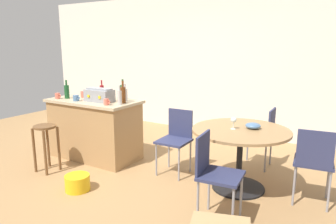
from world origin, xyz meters
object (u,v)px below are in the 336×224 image
(folding_chair_right, at_px, (214,170))
(folding_chair_far, at_px, (262,133))
(wooden_stool, at_px, (46,139))
(bottle_4, at_px, (67,91))
(wine_glass, at_px, (234,120))
(bottle_3, at_px, (120,97))
(kitchen_island, at_px, (95,129))
(toolbox, at_px, (99,95))
(plastic_bucket, at_px, (77,183))
(cup_4, at_px, (83,94))
(serving_bowl, at_px, (253,126))
(cup_1, at_px, (87,96))
(bottle_1, at_px, (102,91))
(cup_2, at_px, (106,102))
(folding_chair_near, at_px, (314,160))
(bottle_2, at_px, (123,94))
(bottle_0, at_px, (123,92))
(cup_0, at_px, (76,98))
(cup_3, at_px, (58,96))
(folding_chair_left, at_px, (176,136))
(dining_table, at_px, (240,143))

(folding_chair_right, bearing_deg, folding_chair_far, 88.59)
(wooden_stool, xyz_separation_m, bottle_4, (-0.24, 0.63, 0.56))
(wine_glass, bearing_deg, bottle_3, -175.26)
(kitchen_island, relative_size, toolbox, 3.32)
(toolbox, height_order, plastic_bucket, toolbox)
(wooden_stool, relative_size, cup_4, 5.83)
(wine_glass, xyz_separation_m, serving_bowl, (0.19, 0.14, -0.07))
(kitchen_island, relative_size, cup_4, 12.57)
(toolbox, height_order, bottle_3, bottle_3)
(bottle_4, height_order, cup_1, bottle_4)
(folding_chair_far, relative_size, wine_glass, 5.98)
(bottle_1, xyz_separation_m, cup_2, (0.43, -0.38, -0.07))
(folding_chair_near, xyz_separation_m, folding_chair_right, (-0.80, -0.83, 0.01))
(folding_chair_far, bearing_deg, bottle_2, -153.19)
(bottle_0, bearing_deg, serving_bowl, -1.92)
(cup_0, bearing_deg, cup_2, -1.47)
(cup_3, distance_m, plastic_bucket, 1.63)
(folding_chair_far, height_order, bottle_2, bottle_2)
(bottle_4, distance_m, cup_1, 0.33)
(bottle_0, bearing_deg, cup_4, -164.60)
(cup_0, bearing_deg, folding_chair_left, 12.41)
(wooden_stool, bearing_deg, cup_3, 122.88)
(bottle_1, bearing_deg, cup_1, -137.54)
(cup_0, relative_size, wine_glass, 0.86)
(wine_glass, bearing_deg, cup_2, -171.47)
(cup_2, xyz_separation_m, plastic_bucket, (0.16, -0.75, -0.86))
(cup_3, bearing_deg, dining_table, 5.93)
(bottle_3, relative_size, serving_bowl, 1.47)
(cup_0, bearing_deg, cup_1, 87.45)
(kitchen_island, distance_m, bottle_0, 0.72)
(folding_chair_left, relative_size, cup_1, 7.28)
(wine_glass, height_order, serving_bowl, wine_glass)
(folding_chair_near, height_order, folding_chair_left, folding_chair_near)
(cup_4, bearing_deg, wine_glass, -0.74)
(bottle_1, bearing_deg, wine_glass, -3.27)
(bottle_4, distance_m, cup_3, 0.15)
(folding_chair_near, height_order, cup_1, cup_1)
(bottle_0, xyz_separation_m, bottle_4, (-0.80, -0.37, -0.01))
(wooden_stool, xyz_separation_m, folding_chair_left, (1.55, 0.88, 0.05))
(folding_chair_far, xyz_separation_m, plastic_bucket, (-1.70, -1.88, -0.41))
(bottle_1, distance_m, bottle_4, 0.54)
(bottle_2, bearing_deg, cup_4, 176.58)
(folding_chair_far, xyz_separation_m, bottle_1, (-2.29, -0.75, 0.51))
(cup_0, relative_size, cup_2, 1.13)
(wooden_stool, bearing_deg, bottle_3, 40.52)
(folding_chair_near, distance_m, folding_chair_left, 1.71)
(kitchen_island, height_order, bottle_3, bottle_3)
(cup_1, bearing_deg, bottle_3, -8.14)
(bottle_0, distance_m, plastic_bucket, 1.56)
(folding_chair_near, height_order, plastic_bucket, folding_chair_near)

